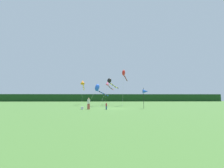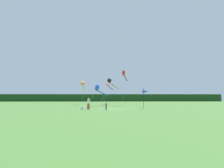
% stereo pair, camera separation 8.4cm
% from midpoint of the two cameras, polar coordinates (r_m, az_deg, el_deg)
% --- Properties ---
extents(ground_plane, '(120.00, 120.00, 0.00)m').
position_cam_midpoint_polar(ground_plane, '(24.98, 0.51, -9.63)').
color(ground_plane, '#477533').
extents(distant_treeline, '(108.00, 2.78, 3.42)m').
position_cam_midpoint_polar(distant_treeline, '(69.90, -0.91, -5.45)').
color(distant_treeline, '#193D19').
rests_on(distant_treeline, ground).
extents(person_adult, '(0.40, 0.40, 1.82)m').
position_cam_midpoint_polar(person_adult, '(23.51, -9.15, -7.34)').
color(person_adult, '#B23338').
rests_on(person_adult, ground).
extents(person_child, '(0.24, 0.24, 1.09)m').
position_cam_midpoint_polar(person_child, '(22.80, -2.21, -8.50)').
color(person_child, '#334C8C').
rests_on(person_child, ground).
extents(cooler_box, '(0.42, 0.41, 0.43)m').
position_cam_midpoint_polar(cooler_box, '(23.56, -11.60, -9.26)').
color(cooler_box, silver).
rests_on(cooler_box, ground).
extents(banner_flag_pole, '(0.90, 0.70, 3.56)m').
position_cam_midpoint_polar(banner_flag_pole, '(25.59, 13.09, -2.92)').
color(banner_flag_pole, black).
rests_on(banner_flag_pole, ground).
extents(kite_blue, '(4.41, 6.02, 5.01)m').
position_cam_midpoint_polar(kite_blue, '(32.01, -5.53, -1.63)').
color(kite_blue, '#B2B2B2').
rests_on(kite_blue, ground).
extents(kite_rainbow, '(2.83, 8.30, 6.56)m').
position_cam_midpoint_polar(kite_rainbow, '(39.95, -1.38, -0.01)').
color(kite_rainbow, '#B2B2B2').
rests_on(kite_rainbow, ground).
extents(kite_black, '(4.51, 7.89, 6.53)m').
position_cam_midpoint_polar(kite_black, '(34.12, -0.66, 1.04)').
color(kite_black, '#B2B2B2').
rests_on(kite_black, ground).
extents(kite_red, '(1.93, 5.30, 8.07)m').
position_cam_midpoint_polar(kite_red, '(32.66, 4.85, 3.98)').
color(kite_red, '#B2B2B2').
rests_on(kite_red, ground).
extents(kite_orange, '(1.29, 8.95, 6.53)m').
position_cam_midpoint_polar(kite_orange, '(38.75, -11.33, 0.36)').
color(kite_orange, '#B2B2B2').
rests_on(kite_orange, ground).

